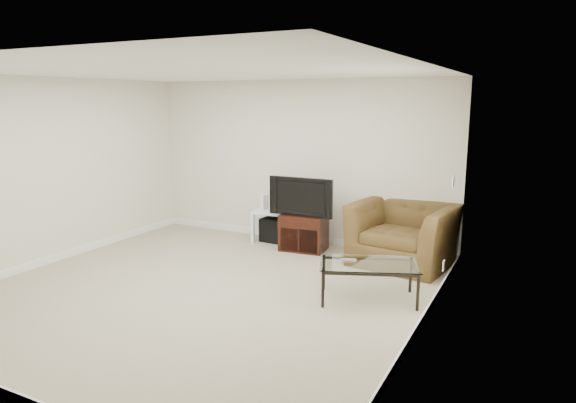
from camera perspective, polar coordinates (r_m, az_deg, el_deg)
The scene contains 18 objects.
floor at distance 6.18m, azimuth -9.36°, elevation -9.76°, with size 5.00×5.00×0.00m, color tan.
ceiling at distance 5.78m, azimuth -10.17°, elevation 14.07°, with size 5.00×5.00×0.00m, color white.
wall_back at distance 7.97m, azimuth 1.04°, elevation 4.41°, with size 5.00×0.02×2.50m, color silver.
wall_left at distance 7.60m, azimuth -25.08°, elevation 3.02°, with size 0.02×5.00×2.50m, color silver.
wall_right at distance 4.81m, azimuth 14.90°, elevation -0.51°, with size 0.02×5.00×2.50m, color silver.
plate_back at distance 8.66m, azimuth -7.38°, elevation 4.87°, with size 0.12×0.02×0.12m, color white.
plate_right_switch at distance 6.36m, azimuth 17.88°, elevation 2.13°, with size 0.02×0.09×0.13m, color white.
plate_right_outlet at distance 6.29m, azimuth 16.91°, elevation -6.82°, with size 0.02×0.08×0.12m, color white.
tv_stand at distance 7.62m, azimuth 1.76°, elevation -3.42°, with size 0.65×0.45×0.54m, color black, non-canonical shape.
dvd_player at distance 7.54m, azimuth 1.68°, elevation -2.15°, with size 0.37×0.26×0.05m, color black.
television at distance 7.47m, azimuth 1.71°, elevation 0.64°, with size 0.91×0.18×0.56m, color black.
side_table at distance 8.10m, azimuth -1.70°, elevation -2.64°, with size 0.53×0.53×0.51m, color silver, non-canonical shape.
subwoofer at distance 8.13m, azimuth -1.44°, elevation -3.14°, with size 0.38×0.38×0.38m, color black.
game_console at distance 8.06m, azimuth -2.60°, elevation -0.04°, with size 0.05×0.17×0.23m, color white.
game_case at distance 7.98m, azimuth -1.37°, elevation -0.26°, with size 0.05×0.15×0.20m, color #CC4C4C.
recliner at distance 7.06m, azimuth 12.71°, elevation -2.45°, with size 1.28×0.83×1.12m, color #49381A.
coffee_table at distance 5.85m, azimuth 8.92°, elevation -8.77°, with size 1.08×0.61×0.42m, color black, non-canonical shape.
remote at distance 5.84m, azimuth 6.77°, elevation -6.45°, with size 0.17×0.05×0.02m, color #B2B2B7.
Camera 1 is at (3.46, -4.62, 2.20)m, focal length 32.00 mm.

